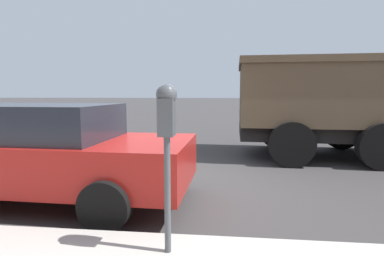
% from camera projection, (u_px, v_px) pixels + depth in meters
% --- Properties ---
extents(ground_plane, '(220.00, 220.00, 0.00)m').
position_uv_depth(ground_plane, '(161.00, 185.00, 5.47)').
color(ground_plane, '#3D3A3A').
extents(parking_meter, '(0.21, 0.19, 1.58)m').
position_uv_depth(parking_meter, '(167.00, 125.00, 2.71)').
color(parking_meter, '#4C5156').
rests_on(parking_meter, sidewalk).
extents(car_red, '(2.13, 4.70, 1.50)m').
position_uv_depth(car_red, '(37.00, 150.00, 4.61)').
color(car_red, '#B21E19').
rests_on(car_red, ground_plane).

